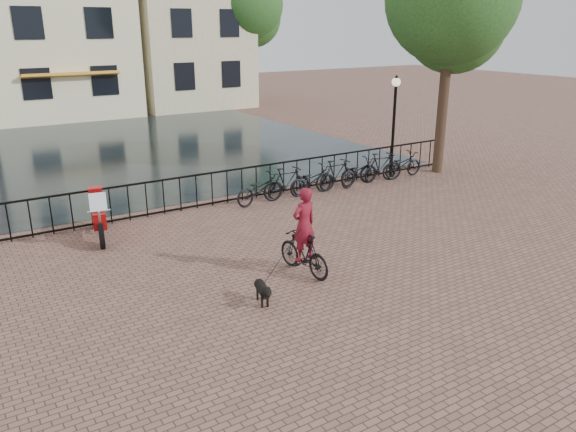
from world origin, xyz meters
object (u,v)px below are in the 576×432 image
cyclist (304,236)px  dog (262,292)px  lamp_post (395,110)px  motorcycle (98,210)px

cyclist → dog: bearing=20.7°
cyclist → lamp_post: bearing=-150.8°
lamp_post → dog: (-8.54, -5.80, -2.13)m
lamp_post → dog: lamp_post is taller
cyclist → motorcycle: 5.53m
cyclist → motorcycle: cyclist is taller
lamp_post → motorcycle: lamp_post is taller
cyclist → dog: 1.74m
cyclist → dog: cyclist is taller
cyclist → motorcycle: bearing=-61.6°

